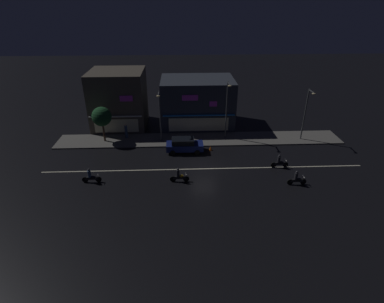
% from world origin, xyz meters
% --- Properties ---
extents(ground_plane, '(140.00, 140.00, 0.00)m').
position_xyz_m(ground_plane, '(0.00, 0.00, 0.00)').
color(ground_plane, black).
extents(lane_divider_stripe, '(34.01, 0.16, 0.01)m').
position_xyz_m(lane_divider_stripe, '(0.00, 0.00, 0.01)').
color(lane_divider_stripe, beige).
rests_on(lane_divider_stripe, ground).
extents(sidewalk_far, '(35.80, 3.97, 0.14)m').
position_xyz_m(sidewalk_far, '(0.00, 7.31, 0.07)').
color(sidewalk_far, '#5B5954').
rests_on(sidewalk_far, ground).
extents(storefront_left_block, '(9.84, 7.14, 6.47)m').
position_xyz_m(storefront_left_block, '(-0.00, 12.78, 3.23)').
color(storefront_left_block, '#2D333D').
rests_on(storefront_left_block, ground).
extents(storefront_center_block, '(7.10, 6.98, 7.65)m').
position_xyz_m(storefront_center_block, '(-10.74, 12.71, 3.82)').
color(storefront_center_block, '#4C443A').
rests_on(storefront_center_block, ground).
extents(streetlamp_west, '(0.44, 1.64, 6.33)m').
position_xyz_m(streetlamp_west, '(-4.85, 6.88, 3.92)').
color(streetlamp_west, '#47494C').
rests_on(streetlamp_west, sidewalk_far).
extents(streetlamp_mid, '(0.44, 1.64, 7.24)m').
position_xyz_m(streetlamp_mid, '(3.33, 7.51, 4.40)').
color(streetlamp_mid, '#47494C').
rests_on(streetlamp_mid, sidewalk_far).
extents(streetlamp_east, '(0.44, 1.64, 6.47)m').
position_xyz_m(streetlamp_east, '(12.89, 6.58, 4.00)').
color(streetlamp_east, '#47494C').
rests_on(streetlamp_east, sidewalk_far).
extents(pedestrian_on_sidewalk, '(0.36, 0.36, 1.85)m').
position_xyz_m(pedestrian_on_sidewalk, '(-9.34, 8.14, 1.00)').
color(pedestrian_on_sidewalk, '#334766').
rests_on(pedestrian_on_sidewalk, sidewalk_far).
extents(street_tree, '(2.37, 2.37, 4.43)m').
position_xyz_m(street_tree, '(-11.93, 7.24, 3.36)').
color(street_tree, '#473323').
rests_on(street_tree, sidewalk_far).
extents(parked_car_near_kerb, '(4.30, 1.98, 1.67)m').
position_xyz_m(parked_car_near_kerb, '(-2.00, 4.12, 0.87)').
color(parked_car_near_kerb, navy).
rests_on(parked_car_near_kerb, ground).
extents(motorcycle_lead, '(1.90, 0.60, 1.52)m').
position_xyz_m(motorcycle_lead, '(8.73, -3.33, 0.63)').
color(motorcycle_lead, black).
rests_on(motorcycle_lead, ground).
extents(motorcycle_following, '(1.90, 0.60, 1.52)m').
position_xyz_m(motorcycle_following, '(-2.64, -2.33, 0.63)').
color(motorcycle_following, black).
rests_on(motorcycle_following, ground).
extents(motorcycle_opposite_lane, '(1.90, 0.60, 1.52)m').
position_xyz_m(motorcycle_opposite_lane, '(8.05, 0.02, 0.63)').
color(motorcycle_opposite_lane, black).
rests_on(motorcycle_opposite_lane, ground).
extents(motorcycle_trailing_far, '(1.90, 0.60, 1.52)m').
position_xyz_m(motorcycle_trailing_far, '(-11.27, -2.10, 0.63)').
color(motorcycle_trailing_far, black).
rests_on(motorcycle_trailing_far, ground).
extents(traffic_cone, '(0.36, 0.36, 0.55)m').
position_xyz_m(traffic_cone, '(1.12, 4.33, 0.28)').
color(traffic_cone, orange).
rests_on(traffic_cone, ground).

